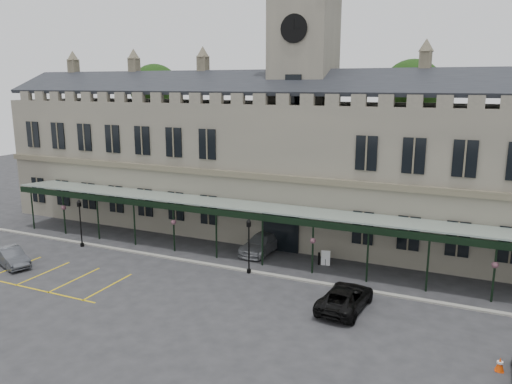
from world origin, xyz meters
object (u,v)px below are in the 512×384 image
at_px(car_taxi, 262,243).
at_px(lamp_post_mid, 249,241).
at_px(traffic_cone, 500,364).
at_px(station_building, 301,166).
at_px(clock_tower, 303,90).
at_px(car_van, 345,297).
at_px(lamp_post_left, 80,219).
at_px(car_left_b, 11,257).
at_px(sign_board, 326,258).

bearing_deg(car_taxi, lamp_post_mid, -72.72).
bearing_deg(traffic_cone, station_building, 133.43).
xyz_separation_m(clock_tower, car_van, (7.70, -13.63, -12.38)).
xyz_separation_m(lamp_post_left, traffic_cone, (32.20, -6.27, -2.11)).
distance_m(lamp_post_left, car_taxi, 15.57).
distance_m(station_building, car_van, 16.60).
distance_m(station_building, traffic_cone, 24.47).
bearing_deg(station_building, traffic_cone, -46.57).
bearing_deg(lamp_post_left, car_van, -6.31).
xyz_separation_m(traffic_cone, car_van, (-8.58, 3.66, 0.39)).
xyz_separation_m(car_left_b, car_taxi, (16.22, 10.83, 0.05)).
distance_m(lamp_post_left, car_van, 23.82).
xyz_separation_m(sign_board, car_taxi, (-5.71, 0.85, 0.18)).
relative_size(traffic_cone, car_van, 0.13).
xyz_separation_m(clock_tower, sign_board, (4.44, -6.85, -12.53)).
xyz_separation_m(sign_board, car_left_b, (-21.94, -9.97, 0.13)).
distance_m(lamp_post_mid, car_van, 8.68).
bearing_deg(station_building, car_taxi, -102.19).
bearing_deg(station_building, lamp_post_mid, -91.44).
bearing_deg(sign_board, lamp_post_left, -175.91).
bearing_deg(car_left_b, car_van, -62.52).
relative_size(sign_board, car_left_b, 0.28).
bearing_deg(sign_board, car_van, -71.81).
distance_m(clock_tower, car_left_b, 27.26).
bearing_deg(clock_tower, traffic_cone, -46.72).
bearing_deg(car_taxi, sign_board, -3.38).
height_order(station_building, car_left_b, station_building).
bearing_deg(car_van, car_left_b, 11.78).
height_order(car_taxi, car_van, car_taxi).
height_order(clock_tower, sign_board, clock_tower).
bearing_deg(car_left_b, station_building, -26.01).
relative_size(lamp_post_mid, car_left_b, 0.97).
bearing_deg(lamp_post_mid, lamp_post_left, -178.71).
bearing_deg(clock_tower, lamp_post_left, -145.28).
relative_size(lamp_post_mid, sign_board, 3.52).
bearing_deg(clock_tower, station_building, -90.00).
bearing_deg(lamp_post_mid, sign_board, 39.13).
distance_m(clock_tower, car_taxi, 13.79).
bearing_deg(car_van, sign_board, -59.73).
height_order(lamp_post_left, lamp_post_mid, lamp_post_mid).
bearing_deg(station_building, lamp_post_left, -145.49).
distance_m(station_building, clock_tower, 6.64).
bearing_deg(car_taxi, lamp_post_left, -155.94).
relative_size(clock_tower, lamp_post_left, 5.98).
height_order(traffic_cone, car_van, car_van).
bearing_deg(car_left_b, sign_board, -45.28).
relative_size(lamp_post_left, car_left_b, 0.97).
xyz_separation_m(clock_tower, lamp_post_left, (-15.91, -11.02, -10.65)).
height_order(lamp_post_left, car_left_b, lamp_post_left).
bearing_deg(car_left_b, clock_tower, -25.86).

